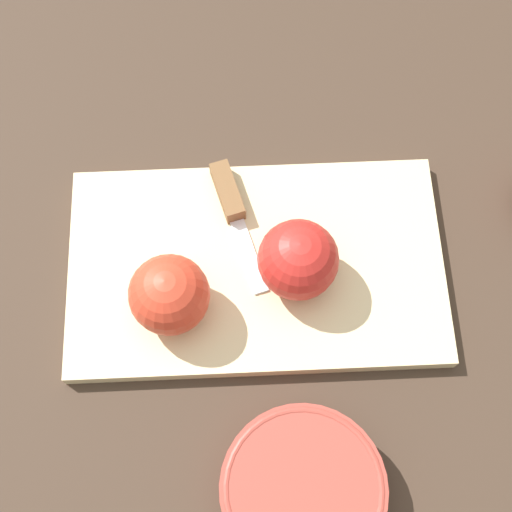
{
  "coord_description": "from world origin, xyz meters",
  "views": [
    {
      "loc": [
        0.01,
        -0.27,
        0.72
      ],
      "look_at": [
        0.0,
        0.0,
        0.04
      ],
      "focal_mm": 50.0,
      "sensor_mm": 36.0,
      "label": 1
    }
  ],
  "objects_px": {
    "knife": "(230,199)",
    "bowl": "(303,490)",
    "apple_half_left": "(169,295)",
    "apple_half_right": "(298,260)"
  },
  "relations": [
    {
      "from": "apple_half_right",
      "to": "apple_half_left",
      "type": "bearing_deg",
      "value": 170.33
    },
    {
      "from": "knife",
      "to": "bowl",
      "type": "bearing_deg",
      "value": -4.77
    },
    {
      "from": "bowl",
      "to": "apple_half_left",
      "type": "bearing_deg",
      "value": 127.95
    },
    {
      "from": "apple_half_right",
      "to": "knife",
      "type": "xyz_separation_m",
      "value": [
        -0.07,
        0.08,
        -0.03
      ]
    },
    {
      "from": "apple_half_right",
      "to": "knife",
      "type": "bearing_deg",
      "value": 104.54
    },
    {
      "from": "bowl",
      "to": "apple_half_right",
      "type": "bearing_deg",
      "value": 92.66
    },
    {
      "from": "knife",
      "to": "bowl",
      "type": "relative_size",
      "value": 0.96
    },
    {
      "from": "apple_half_left",
      "to": "apple_half_right",
      "type": "relative_size",
      "value": 0.98
    },
    {
      "from": "bowl",
      "to": "knife",
      "type": "bearing_deg",
      "value": 105.83
    },
    {
      "from": "apple_half_left",
      "to": "knife",
      "type": "height_order",
      "value": "apple_half_left"
    }
  ]
}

